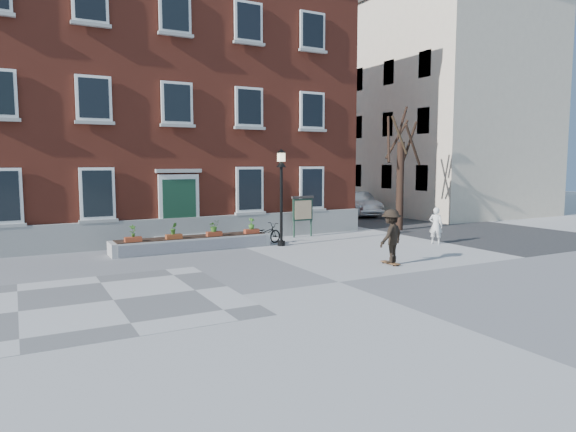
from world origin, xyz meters
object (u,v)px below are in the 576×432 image
bicycle (265,234)px  skateboarder (391,236)px  lamp_post (281,184)px  notice_board (303,209)px  parked_car (358,204)px  bystander (436,226)px

bicycle → skateboarder: skateboarder is taller
lamp_post → notice_board: lamp_post is taller
lamp_post → notice_board: size_ratio=2.10×
lamp_post → skateboarder: (1.41, -5.17, -1.58)m
parked_car → bicycle: bearing=-130.7°
bicycle → notice_board: 2.84m
lamp_post → skateboarder: size_ratio=2.11×
parked_car → bystander: bystander is taller
parked_car → bystander: 11.64m
parked_car → lamp_post: lamp_post is taller
bicycle → skateboarder: (1.85, -5.76, 0.52)m
bicycle → notice_board: bearing=-82.6°
notice_board → lamp_post: bearing=-138.8°
parked_car → skateboarder: skateboarder is taller
bystander → notice_board: notice_board is taller
parked_car → notice_board: (-7.85, -6.59, 0.51)m
parked_car → notice_board: 10.26m
bicycle → parked_car: 12.90m
bystander → skateboarder: skateboarder is taller
skateboarder → notice_board: bearing=85.0°
bicycle → bystander: bystander is taller
lamp_post → skateboarder: bearing=-74.7°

